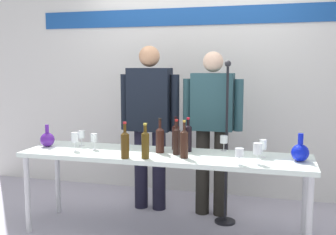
# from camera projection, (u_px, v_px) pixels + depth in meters

# --- Properties ---
(ground_plane) EXTENTS (10.00, 10.00, 0.00)m
(ground_plane) POSITION_uv_depth(u_px,v_px,m) (164.00, 235.00, 3.63)
(ground_plane) COLOR #A49EAD
(back_wall) EXTENTS (5.49, 0.11, 3.00)m
(back_wall) POSITION_uv_depth(u_px,v_px,m) (195.00, 67.00, 4.73)
(back_wall) COLOR silver
(back_wall) RESTS_ON ground
(display_table) EXTENTS (2.54, 0.62, 0.75)m
(display_table) POSITION_uv_depth(u_px,v_px,m) (164.00, 160.00, 3.54)
(display_table) COLOR silver
(display_table) RESTS_ON ground
(decanter_blue_left) EXTENTS (0.13, 0.13, 0.21)m
(decanter_blue_left) POSITION_uv_depth(u_px,v_px,m) (47.00, 139.00, 3.83)
(decanter_blue_left) COLOR #531F90
(decanter_blue_left) RESTS_ON display_table
(decanter_blue_right) EXTENTS (0.14, 0.14, 0.23)m
(decanter_blue_right) POSITION_uv_depth(u_px,v_px,m) (300.00, 152.00, 3.23)
(decanter_blue_right) COLOR #0B1AC0
(decanter_blue_right) RESTS_ON display_table
(presenter_left) EXTENTS (0.63, 0.22, 1.72)m
(presenter_left) POSITION_uv_depth(u_px,v_px,m) (150.00, 116.00, 4.19)
(presenter_left) COLOR black
(presenter_left) RESTS_ON ground
(presenter_right) EXTENTS (0.60, 0.22, 1.65)m
(presenter_right) POSITION_uv_depth(u_px,v_px,m) (212.00, 123.00, 4.02)
(presenter_right) COLOR black
(presenter_right) RESTS_ON ground
(wine_bottle_0) EXTENTS (0.08, 0.08, 0.31)m
(wine_bottle_0) POSITION_uv_depth(u_px,v_px,m) (160.00, 139.00, 3.56)
(wine_bottle_0) COLOR #321711
(wine_bottle_0) RESTS_ON display_table
(wine_bottle_1) EXTENTS (0.07, 0.07, 0.30)m
(wine_bottle_1) POSITION_uv_depth(u_px,v_px,m) (145.00, 143.00, 3.33)
(wine_bottle_1) COLOR #46330C
(wine_bottle_1) RESTS_ON display_table
(wine_bottle_2) EXTENTS (0.07, 0.07, 0.31)m
(wine_bottle_2) POSITION_uv_depth(u_px,v_px,m) (188.00, 137.00, 3.61)
(wine_bottle_2) COLOR black
(wine_bottle_2) RESTS_ON display_table
(wine_bottle_3) EXTENTS (0.07, 0.07, 0.31)m
(wine_bottle_3) POSITION_uv_depth(u_px,v_px,m) (125.00, 144.00, 3.34)
(wine_bottle_3) COLOR #452E0C
(wine_bottle_3) RESTS_ON display_table
(wine_bottle_4) EXTENTS (0.07, 0.07, 0.32)m
(wine_bottle_4) POSITION_uv_depth(u_px,v_px,m) (184.00, 143.00, 3.35)
(wine_bottle_4) COLOR black
(wine_bottle_4) RESTS_ON display_table
(wine_bottle_5) EXTENTS (0.06, 0.06, 0.31)m
(wine_bottle_5) POSITION_uv_depth(u_px,v_px,m) (176.00, 140.00, 3.48)
(wine_bottle_5) COLOR black
(wine_bottle_5) RESTS_ON display_table
(wine_bottle_6) EXTENTS (0.07, 0.07, 0.31)m
(wine_bottle_6) POSITION_uv_depth(u_px,v_px,m) (176.00, 136.00, 3.69)
(wine_bottle_6) COLOR black
(wine_bottle_6) RESTS_ON display_table
(wine_glass_left_0) EXTENTS (0.06, 0.06, 0.15)m
(wine_glass_left_0) POSITION_uv_depth(u_px,v_px,m) (94.00, 138.00, 3.70)
(wine_glass_left_0) COLOR white
(wine_glass_left_0) RESTS_ON display_table
(wine_glass_left_1) EXTENTS (0.06, 0.06, 0.17)m
(wine_glass_left_1) POSITION_uv_depth(u_px,v_px,m) (75.00, 138.00, 3.64)
(wine_glass_left_1) COLOR white
(wine_glass_left_1) RESTS_ON display_table
(wine_glass_left_2) EXTENTS (0.06, 0.06, 0.15)m
(wine_glass_left_2) POSITION_uv_depth(u_px,v_px,m) (81.00, 135.00, 3.85)
(wine_glass_left_2) COLOR white
(wine_glass_left_2) RESTS_ON display_table
(wine_glass_right_0) EXTENTS (0.07, 0.07, 0.14)m
(wine_glass_right_0) POSITION_uv_depth(u_px,v_px,m) (224.00, 140.00, 3.64)
(wine_glass_right_0) COLOR white
(wine_glass_right_0) RESTS_ON display_table
(wine_glass_right_1) EXTENTS (0.07, 0.07, 0.13)m
(wine_glass_right_1) POSITION_uv_depth(u_px,v_px,m) (239.00, 153.00, 3.12)
(wine_glass_right_1) COLOR white
(wine_glass_right_1) RESTS_ON display_table
(wine_glass_right_2) EXTENTS (0.07, 0.07, 0.17)m
(wine_glass_right_2) POSITION_uv_depth(u_px,v_px,m) (257.00, 149.00, 3.14)
(wine_glass_right_2) COLOR white
(wine_glass_right_2) RESTS_ON display_table
(wine_glass_right_3) EXTENTS (0.06, 0.06, 0.15)m
(wine_glass_right_3) POSITION_uv_depth(u_px,v_px,m) (263.00, 145.00, 3.37)
(wine_glass_right_3) COLOR white
(wine_glass_right_3) RESTS_ON display_table
(microphone_stand) EXTENTS (0.20, 0.20, 1.56)m
(microphone_stand) POSITION_uv_depth(u_px,v_px,m) (226.00, 170.00, 3.85)
(microphone_stand) COLOR black
(microphone_stand) RESTS_ON ground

